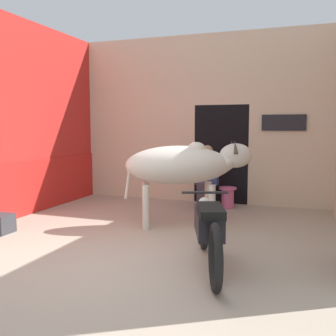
{
  "coord_description": "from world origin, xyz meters",
  "views": [
    {
      "loc": [
        2.1,
        -3.86,
        1.59
      ],
      "look_at": [
        0.08,
        1.84,
        0.94
      ],
      "focal_mm": 42.0,
      "sensor_mm": 36.0,
      "label": 1
    }
  ],
  "objects": [
    {
      "name": "plastic_stool",
      "position": [
        0.67,
        3.65,
        0.22
      ],
      "size": [
        0.34,
        0.34,
        0.41
      ],
      "color": "#DB6093",
      "rests_on": "ground_plane"
    },
    {
      "name": "wall_back_with_doorway",
      "position": [
        0.15,
        4.33,
        1.49
      ],
      "size": [
        5.21,
        0.93,
        3.46
      ],
      "color": "beige",
      "rests_on": "ground_plane"
    },
    {
      "name": "ground_plane",
      "position": [
        0.0,
        0.0,
        0.0
      ],
      "size": [
        30.0,
        30.0,
        0.0
      ],
      "primitive_type": "plane",
      "color": "tan"
    },
    {
      "name": "motorcycle_near",
      "position": [
        1.09,
        0.36,
        0.45
      ],
      "size": [
        0.82,
        1.92,
        0.78
      ],
      "color": "black",
      "rests_on": "ground_plane"
    },
    {
      "name": "wall_left_shopfront",
      "position": [
        -2.69,
        2.03,
        1.67
      ],
      "size": [
        0.25,
        4.09,
        3.46
      ],
      "color": "red",
      "rests_on": "ground_plane"
    },
    {
      "name": "cow",
      "position": [
        0.3,
        2.02,
        0.97
      ],
      "size": [
        2.03,
        1.24,
        1.39
      ],
      "color": "beige",
      "rests_on": "ground_plane"
    },
    {
      "name": "shopkeeper_seated",
      "position": [
        0.29,
        3.51,
        0.64
      ],
      "size": [
        0.42,
        0.33,
        1.22
      ],
      "color": "#3D3842",
      "rests_on": "ground_plane"
    }
  ]
}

